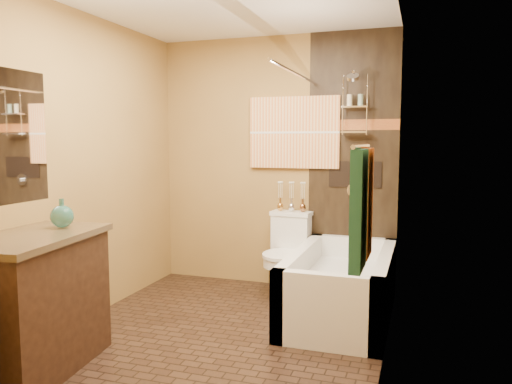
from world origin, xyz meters
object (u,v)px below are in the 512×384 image
at_px(sunset_painting, 294,132).
at_px(toilet, 286,253).
at_px(bathtub, 341,291).
at_px(vanity, 30,303).

xyz_separation_m(sunset_painting, toilet, (-0.00, -0.26, -1.16)).
xyz_separation_m(bathtub, vanity, (-1.72, -1.61, 0.23)).
height_order(toilet, vanity, vanity).
distance_m(sunset_painting, toilet, 1.19).
relative_size(toilet, vanity, 0.73).
distance_m(bathtub, toilet, 0.78).
bearing_deg(toilet, vanity, -114.31).
distance_m(sunset_painting, vanity, 2.82).
bearing_deg(sunset_painting, toilet, -90.00).
height_order(sunset_painting, toilet, sunset_painting).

